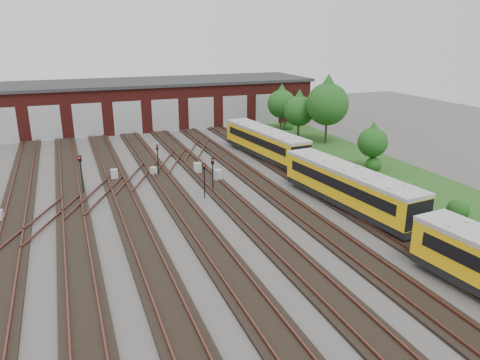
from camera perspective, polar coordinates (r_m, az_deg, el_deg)
name	(u,v)px	position (r m, az deg, el deg)	size (l,w,h in m)	color
ground	(229,230)	(32.52, -1.30, -6.15)	(120.00, 120.00, 0.00)	#4B4745
track_network	(224,226)	(32.94, -1.92, -5.63)	(30.40, 70.00, 0.33)	black
maintenance_shed	(135,103)	(69.43, -12.63, 9.11)	(51.00, 12.50, 6.35)	#551815
grass_verge	(372,166)	(49.55, 15.76, 1.70)	(8.00, 55.00, 0.05)	#1F4517
metro_train	(349,186)	(36.76, 13.15, -0.76)	(3.93, 46.00, 2.86)	black
signal_mast_0	(158,156)	(44.43, -10.00, 2.85)	(0.26, 0.24, 3.05)	black
signal_mast_1	(81,170)	(40.93, -18.81, 1.16)	(0.29, 0.28, 3.37)	black
signal_mast_2	(204,176)	(38.07, -4.37, 0.48)	(0.27, 0.25, 2.96)	black
signal_mast_3	(213,170)	(39.44, -3.34, 1.21)	(0.31, 0.29, 3.02)	black
relay_cabinet_1	(114,175)	(44.56, -15.07, 0.63)	(0.62, 0.51, 1.03)	#AFB1B4
relay_cabinet_2	(153,172)	(44.92, -10.51, 1.01)	(0.54, 0.45, 0.91)	#AFB1B4
relay_cabinet_3	(197,168)	(45.01, -5.21, 1.41)	(0.67, 0.56, 1.11)	#AFB1B4
relay_cabinet_4	(218,176)	(42.68, -2.71, 0.54)	(0.66, 0.55, 1.10)	#AFB1B4
tree_0	(282,101)	(64.57, 5.10, 9.63)	(3.84, 3.84, 6.36)	#342917
tree_1	(299,107)	(59.39, 7.22, 8.79)	(3.79, 3.79, 6.27)	#342917
tree_2	(328,99)	(57.41, 10.65, 9.67)	(5.05, 5.05, 8.36)	#342917
tree_3	(373,139)	(47.55, 15.90, 4.86)	(2.92, 2.92, 4.83)	#342917
bush_0	(458,207)	(38.05, 25.08, -2.95)	(1.63, 1.63, 1.63)	#124012
bush_1	(373,162)	(47.86, 15.96, 2.08)	(1.58, 1.58, 1.58)	#124012
bush_2	(288,125)	(65.48, 5.90, 6.74)	(1.48, 1.48, 1.48)	#124012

